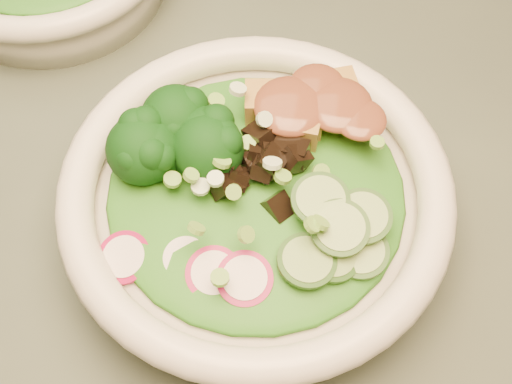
# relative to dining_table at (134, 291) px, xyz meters

# --- Properties ---
(dining_table) EXTENTS (1.20, 0.80, 0.75)m
(dining_table) POSITION_rel_dining_table_xyz_m (0.00, 0.00, 0.00)
(dining_table) COLOR black
(dining_table) RESTS_ON ground
(salad_bowl) EXTENTS (0.28, 0.28, 0.08)m
(salad_bowl) POSITION_rel_dining_table_xyz_m (0.11, 0.02, 0.16)
(salad_bowl) COLOR white
(salad_bowl) RESTS_ON dining_table
(lettuce_bed) EXTENTS (0.22, 0.22, 0.03)m
(lettuce_bed) POSITION_rel_dining_table_xyz_m (0.11, 0.02, 0.18)
(lettuce_bed) COLOR #1A5F14
(lettuce_bed) RESTS_ON salad_bowl
(broccoli_florets) EXTENTS (0.09, 0.08, 0.05)m
(broccoli_florets) POSITION_rel_dining_table_xyz_m (0.05, 0.05, 0.19)
(broccoli_florets) COLOR black
(broccoli_florets) RESTS_ON salad_bowl
(radish_slices) EXTENTS (0.12, 0.05, 0.02)m
(radish_slices) POSITION_rel_dining_table_xyz_m (0.08, -0.04, 0.18)
(radish_slices) COLOR maroon
(radish_slices) RESTS_ON salad_bowl
(cucumber_slices) EXTENTS (0.08, 0.08, 0.04)m
(cucumber_slices) POSITION_rel_dining_table_xyz_m (0.17, -0.01, 0.19)
(cucumber_slices) COLOR #94C06A
(cucumber_slices) RESTS_ON salad_bowl
(mushroom_heap) EXTENTS (0.08, 0.08, 0.04)m
(mushroom_heap) POSITION_rel_dining_table_xyz_m (0.12, 0.03, 0.19)
(mushroom_heap) COLOR black
(mushroom_heap) RESTS_ON salad_bowl
(tofu_cubes) EXTENTS (0.10, 0.07, 0.04)m
(tofu_cubes) POSITION_rel_dining_table_xyz_m (0.14, 0.08, 0.19)
(tofu_cubes) COLOR olive
(tofu_cubes) RESTS_ON salad_bowl
(peanut_sauce) EXTENTS (0.07, 0.06, 0.02)m
(peanut_sauce) POSITION_rel_dining_table_xyz_m (0.14, 0.08, 0.20)
(peanut_sauce) COLOR brown
(peanut_sauce) RESTS_ON tofu_cubes
(scallion_garnish) EXTENTS (0.20, 0.20, 0.03)m
(scallion_garnish) POSITION_rel_dining_table_xyz_m (0.11, 0.02, 0.20)
(scallion_garnish) COLOR #6FAB3C
(scallion_garnish) RESTS_ON salad_bowl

